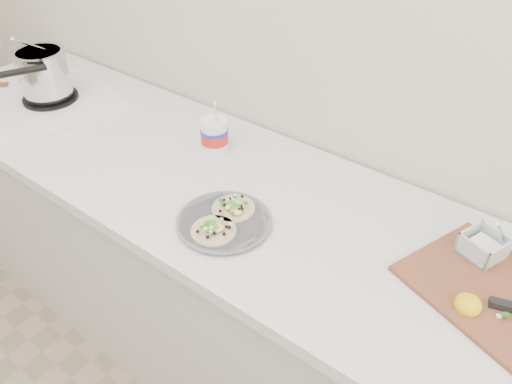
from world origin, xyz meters
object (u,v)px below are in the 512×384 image
Objects in this scene: taco_plate at (224,219)px; tub at (215,132)px; stove at (47,83)px; cutboard at (505,293)px.

taco_plate is 1.27× the size of tub.
stove is 1.62m from cutboard.
taco_plate is at bearing 11.53° from stove.
stove is 0.97m from taco_plate.
stove is 2.42× the size of taco_plate.
stove is at bearing -158.50° from cutboard.
stove is 1.24× the size of cutboard.
cutboard reaches higher than taco_plate.
tub is 0.93m from cutboard.
stove is 3.07× the size of tub.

